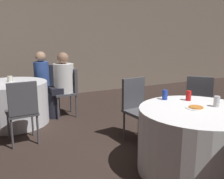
{
  "coord_description": "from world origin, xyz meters",
  "views": [
    {
      "loc": [
        -1.97,
        -1.96,
        1.51
      ],
      "look_at": [
        -0.56,
        0.84,
        0.82
      ],
      "focal_mm": 40.0,
      "sensor_mm": 36.0,
      "label": 1
    }
  ],
  "objects_px": {
    "chair_near_northeast": "(199,102)",
    "soda_can_red": "(188,96)",
    "soda_can_blue": "(165,95)",
    "person_white_shirt": "(61,84)",
    "person_blue_shirt": "(40,81)",
    "chair_near_north": "(137,103)",
    "chair_far_east": "(69,87)",
    "chair_far_northeast": "(45,82)",
    "chair_far_south": "(22,107)",
    "soda_can_silver": "(217,101)",
    "table_far": "(12,103)",
    "table_near": "(195,141)",
    "pizza_plate_near": "(196,107)"
  },
  "relations": [
    {
      "from": "soda_can_silver",
      "to": "chair_near_northeast",
      "type": "bearing_deg",
      "value": 55.83
    },
    {
      "from": "chair_near_north",
      "to": "chair_far_east",
      "type": "relative_size",
      "value": 1.0
    },
    {
      "from": "soda_can_silver",
      "to": "soda_can_red",
      "type": "height_order",
      "value": "same"
    },
    {
      "from": "person_blue_shirt",
      "to": "chair_near_northeast",
      "type": "bearing_deg",
      "value": 171.1
    },
    {
      "from": "person_white_shirt",
      "to": "soda_can_silver",
      "type": "bearing_deg",
      "value": -156.97
    },
    {
      "from": "table_far",
      "to": "person_blue_shirt",
      "type": "relative_size",
      "value": 1.01
    },
    {
      "from": "person_white_shirt",
      "to": "soda_can_silver",
      "type": "xyz_separation_m",
      "value": [
        1.06,
        -2.6,
        0.16
      ]
    },
    {
      "from": "table_far",
      "to": "soda_can_blue",
      "type": "bearing_deg",
      "value": -52.51
    },
    {
      "from": "soda_can_blue",
      "to": "person_white_shirt",
      "type": "bearing_deg",
      "value": 109.74
    },
    {
      "from": "pizza_plate_near",
      "to": "chair_near_northeast",
      "type": "bearing_deg",
      "value": 42.28
    },
    {
      "from": "chair_near_north",
      "to": "chair_far_east",
      "type": "bearing_deg",
      "value": -76.89
    },
    {
      "from": "chair_near_north",
      "to": "soda_can_silver",
      "type": "height_order",
      "value": "chair_near_north"
    },
    {
      "from": "table_near",
      "to": "table_far",
      "type": "relative_size",
      "value": 1.06
    },
    {
      "from": "chair_near_northeast",
      "to": "chair_far_northeast",
      "type": "relative_size",
      "value": 1.0
    },
    {
      "from": "chair_near_northeast",
      "to": "soda_can_red",
      "type": "height_order",
      "value": "chair_near_northeast"
    },
    {
      "from": "chair_near_northeast",
      "to": "person_blue_shirt",
      "type": "height_order",
      "value": "person_blue_shirt"
    },
    {
      "from": "chair_far_northeast",
      "to": "soda_can_red",
      "type": "relative_size",
      "value": 7.43
    },
    {
      "from": "chair_near_north",
      "to": "person_blue_shirt",
      "type": "bearing_deg",
      "value": -72.2
    },
    {
      "from": "chair_near_northeast",
      "to": "chair_far_east",
      "type": "height_order",
      "value": "same"
    },
    {
      "from": "chair_near_northeast",
      "to": "chair_far_east",
      "type": "bearing_deg",
      "value": -6.16
    },
    {
      "from": "chair_far_east",
      "to": "soda_can_blue",
      "type": "distance_m",
      "value": 2.18
    },
    {
      "from": "chair_near_northeast",
      "to": "chair_far_east",
      "type": "distance_m",
      "value": 2.34
    },
    {
      "from": "table_far",
      "to": "soda_can_silver",
      "type": "distance_m",
      "value": 3.27
    },
    {
      "from": "chair_far_east",
      "to": "soda_can_silver",
      "type": "height_order",
      "value": "chair_far_east"
    },
    {
      "from": "table_far",
      "to": "chair_near_northeast",
      "type": "relative_size",
      "value": 1.32
    },
    {
      "from": "chair_near_northeast",
      "to": "soda_can_blue",
      "type": "height_order",
      "value": "chair_near_northeast"
    },
    {
      "from": "soda_can_blue",
      "to": "pizza_plate_near",
      "type": "bearing_deg",
      "value": -80.97
    },
    {
      "from": "table_near",
      "to": "pizza_plate_near",
      "type": "xyz_separation_m",
      "value": [
        0.02,
        0.04,
        0.37
      ]
    },
    {
      "from": "chair_near_north",
      "to": "pizza_plate_near",
      "type": "relative_size",
      "value": 3.99
    },
    {
      "from": "chair_far_east",
      "to": "chair_far_south",
      "type": "relative_size",
      "value": 1.0
    },
    {
      "from": "chair_near_northeast",
      "to": "soda_can_blue",
      "type": "bearing_deg",
      "value": 61.93
    },
    {
      "from": "chair_far_northeast",
      "to": "chair_far_south",
      "type": "xyz_separation_m",
      "value": [
        -0.67,
        -1.73,
        0.0
      ]
    },
    {
      "from": "table_near",
      "to": "person_white_shirt",
      "type": "bearing_deg",
      "value": 107.27
    },
    {
      "from": "person_white_shirt",
      "to": "soda_can_red",
      "type": "xyz_separation_m",
      "value": [
        0.98,
        -2.25,
        0.16
      ]
    },
    {
      "from": "pizza_plate_near",
      "to": "soda_can_silver",
      "type": "xyz_separation_m",
      "value": [
        0.24,
        -0.06,
        0.05
      ]
    },
    {
      "from": "chair_near_northeast",
      "to": "person_blue_shirt",
      "type": "bearing_deg",
      "value": -6.87
    },
    {
      "from": "soda_can_silver",
      "to": "person_blue_shirt",
      "type": "bearing_deg",
      "value": 112.49
    },
    {
      "from": "chair_far_northeast",
      "to": "soda_can_silver",
      "type": "bearing_deg",
      "value": 154.62
    },
    {
      "from": "chair_near_northeast",
      "to": "soda_can_red",
      "type": "relative_size",
      "value": 7.43
    },
    {
      "from": "chair_far_south",
      "to": "pizza_plate_near",
      "type": "xyz_separation_m",
      "value": [
        1.63,
        -1.54,
        0.19
      ]
    },
    {
      "from": "soda_can_red",
      "to": "person_white_shirt",
      "type": "bearing_deg",
      "value": 113.56
    },
    {
      "from": "table_near",
      "to": "soda_can_silver",
      "type": "distance_m",
      "value": 0.5
    },
    {
      "from": "table_far",
      "to": "soda_can_blue",
      "type": "height_order",
      "value": "soda_can_blue"
    },
    {
      "from": "table_far",
      "to": "person_white_shirt",
      "type": "relative_size",
      "value": 1.0
    },
    {
      "from": "pizza_plate_near",
      "to": "soda_can_blue",
      "type": "bearing_deg",
      "value": 99.03
    },
    {
      "from": "chair_near_north",
      "to": "soda_can_blue",
      "type": "bearing_deg",
      "value": 89.91
    },
    {
      "from": "table_far",
      "to": "chair_near_north",
      "type": "xyz_separation_m",
      "value": [
        1.55,
        -1.55,
        0.18
      ]
    },
    {
      "from": "chair_near_northeast",
      "to": "chair_far_east",
      "type": "relative_size",
      "value": 1.0
    },
    {
      "from": "person_blue_shirt",
      "to": "soda_can_red",
      "type": "distance_m",
      "value": 3.13
    },
    {
      "from": "table_far",
      "to": "pizza_plate_near",
      "type": "relative_size",
      "value": 5.28
    }
  ]
}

